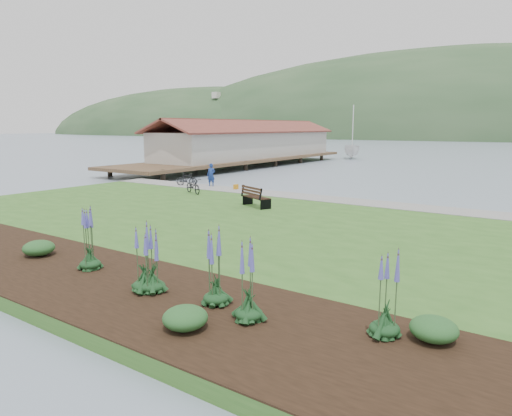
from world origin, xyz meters
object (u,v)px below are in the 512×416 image
(person, at_px, (211,173))
(bicycle_a, at_px, (193,186))
(park_bench, at_px, (255,196))
(sailboat, at_px, (352,159))

(person, xyz_separation_m, bicycle_a, (1.29, -3.33, -0.48))
(park_bench, distance_m, sailboat, 45.01)
(park_bench, height_order, sailboat, sailboat)
(bicycle_a, bearing_deg, park_bench, -84.66)
(person, relative_size, sailboat, 0.08)
(park_bench, relative_size, bicycle_a, 1.08)
(bicycle_a, bearing_deg, sailboat, 31.57)
(park_bench, height_order, bicycle_a, park_bench)
(park_bench, bearing_deg, sailboat, 129.33)
(park_bench, height_order, person, person)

